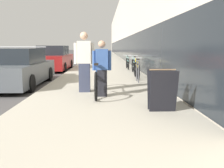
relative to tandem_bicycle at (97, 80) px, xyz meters
The scene contains 12 objects.
sidewalk_slab 19.76m from the tandem_bicycle, 89.56° to the left, with size 4.05×70.00×0.14m.
storefront_facade 28.85m from the tandem_bicycle, 75.43° to the left, with size 10.01×70.00×7.50m.
tandem_bicycle is the anchor object (origin of this frame).
person_rider 0.52m from the tandem_bicycle, 66.62° to the right, with size 0.52×0.20×1.53m.
person_bystander 0.74m from the tandem_bicycle, 135.74° to the left, with size 0.61×0.24×1.80m.
bike_rack_hoop 2.92m from the tandem_bicycle, 58.63° to the left, with size 0.05×0.60×0.84m.
cruiser_bike_nearest 3.97m from the tandem_bicycle, 65.84° to the left, with size 0.52×1.70×0.87m.
cruiser_bike_middle 6.02m from the tandem_bicycle, 73.07° to the left, with size 0.52×1.71×0.89m.
cruiser_bike_farthest 8.31m from the tandem_bicycle, 78.60° to the left, with size 0.52×1.70×0.84m.
sandwich_board_sign 2.43m from the tandem_bicycle, 53.42° to the right, with size 0.56×0.56×0.90m.
parked_sedan_curbside 3.95m from the tandem_bicycle, 141.01° to the left, with size 1.89×4.73×1.51m.
vintage_roadster_curbside 9.38m from the tandem_bicycle, 108.67° to the left, with size 1.93×4.75×1.56m.
Camera 1 is at (5.44, -5.92, 1.51)m, focal length 40.00 mm.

